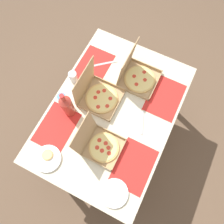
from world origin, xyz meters
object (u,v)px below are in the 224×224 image
object	(u,v)px
plate_middle	(114,193)
cup_dark	(73,77)
pizza_box_corner_left	(100,145)
plate_far_right	(48,158)
cup_red	(63,99)
pizza_box_center	(98,95)
soda_bottle	(67,106)
pizza_box_corner_right	(137,75)

from	to	relation	value
plate_middle	cup_dark	xyz separation A→B (m)	(0.65, 0.70, 0.05)
pizza_box_corner_left	plate_far_right	distance (m)	0.40
plate_far_right	cup_red	size ratio (longest dim) A/B	2.08
pizza_box_center	soda_bottle	xyz separation A→B (m)	(-0.21, 0.14, 0.08)
plate_middle	cup_red	xyz separation A→B (m)	(0.45, 0.68, 0.04)
pizza_box_center	plate_far_right	world-z (taller)	pizza_box_center
soda_bottle	pizza_box_center	bearing A→B (deg)	-34.11
cup_dark	pizza_box_corner_right	bearing A→B (deg)	-61.93
pizza_box_corner_left	cup_red	size ratio (longest dim) A/B	3.07
pizza_box_corner_right	cup_red	size ratio (longest dim) A/B	3.35
pizza_box_corner_left	pizza_box_center	world-z (taller)	pizza_box_center
plate_middle	soda_bottle	xyz separation A→B (m)	(0.39, 0.59, 0.12)
cup_red	pizza_box_corner_left	bearing A→B (deg)	-113.97
pizza_box_center	cup_red	xyz separation A→B (m)	(-0.16, 0.24, -0.00)
soda_bottle	cup_red	xyz separation A→B (m)	(0.05, 0.09, -0.08)
pizza_box_center	cup_dark	xyz separation A→B (m)	(0.05, 0.26, 0.00)
pizza_box_corner_left	cup_red	world-z (taller)	pizza_box_corner_left
pizza_box_corner_right	soda_bottle	xyz separation A→B (m)	(-0.51, 0.35, 0.08)
cup_red	soda_bottle	bearing A→B (deg)	-120.21
pizza_box_corner_left	cup_red	distance (m)	0.48
cup_dark	plate_far_right	bearing A→B (deg)	-167.28
pizza_box_corner_right	soda_bottle	distance (m)	0.62
pizza_box_center	soda_bottle	size ratio (longest dim) A/B	1.04
plate_far_right	cup_red	xyz separation A→B (m)	(0.45, 0.13, 0.04)
pizza_box_center	cup_dark	size ratio (longest dim) A/B	3.14
pizza_box_center	pizza_box_corner_right	bearing A→B (deg)	-35.07
cup_dark	cup_red	bearing A→B (deg)	-174.63
pizza_box_corner_left	pizza_box_corner_right	size ratio (longest dim) A/B	0.91
pizza_box_corner_left	plate_far_right	size ratio (longest dim) A/B	1.47
plate_middle	soda_bottle	bearing A→B (deg)	56.15
plate_middle	cup_dark	distance (m)	0.96
pizza_box_corner_left	pizza_box_center	xyz separation A→B (m)	(0.35, 0.20, 0.01)
pizza_box_corner_left	plate_far_right	bearing A→B (deg)	130.21
plate_far_right	cup_dark	xyz separation A→B (m)	(0.66, 0.15, 0.04)
pizza_box_center	soda_bottle	distance (m)	0.27
plate_middle	cup_red	distance (m)	0.82
plate_far_right	soda_bottle	distance (m)	0.42
plate_far_right	pizza_box_corner_right	bearing A→B (deg)	-19.24
pizza_box_center	cup_dark	bearing A→B (deg)	78.75
soda_bottle	cup_red	world-z (taller)	soda_bottle
pizza_box_corner_left	soda_bottle	size ratio (longest dim) A/B	0.93
plate_middle	pizza_box_center	bearing A→B (deg)	36.35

